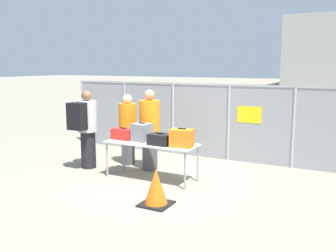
{
  "coord_description": "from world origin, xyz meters",
  "views": [
    {
      "loc": [
        3.78,
        -6.49,
        2.38
      ],
      "look_at": [
        -0.03,
        0.66,
        1.05
      ],
      "focal_mm": 40.0,
      "sensor_mm": 36.0,
      "label": 1
    }
  ],
  "objects_px": {
    "suitcase_orange": "(182,138)",
    "security_worker_far": "(128,129)",
    "traveler_hooded": "(86,126)",
    "security_worker_near": "(150,129)",
    "suitcase_grey": "(142,132)",
    "utility_trailer": "(238,135)",
    "suitcase_black": "(160,139)",
    "traffic_cone": "(156,188)",
    "inspection_table": "(151,145)",
    "suitcase_red": "(123,134)"
  },
  "relations": [
    {
      "from": "suitcase_red",
      "to": "traveler_hooded",
      "type": "distance_m",
      "value": 1.03
    },
    {
      "from": "suitcase_orange",
      "to": "utility_trailer",
      "type": "xyz_separation_m",
      "value": [
        -0.03,
        3.77,
        -0.56
      ]
    },
    {
      "from": "suitcase_grey",
      "to": "suitcase_black",
      "type": "distance_m",
      "value": 0.55
    },
    {
      "from": "traveler_hooded",
      "to": "utility_trailer",
      "type": "distance_m",
      "value": 4.48
    },
    {
      "from": "suitcase_black",
      "to": "traffic_cone",
      "type": "height_order",
      "value": "suitcase_black"
    },
    {
      "from": "suitcase_red",
      "to": "suitcase_black",
      "type": "distance_m",
      "value": 0.99
    },
    {
      "from": "traveler_hooded",
      "to": "security_worker_near",
      "type": "distance_m",
      "value": 1.48
    },
    {
      "from": "suitcase_orange",
      "to": "utility_trailer",
      "type": "bearing_deg",
      "value": 90.47
    },
    {
      "from": "suitcase_grey",
      "to": "suitcase_orange",
      "type": "distance_m",
      "value": 1.0
    },
    {
      "from": "security_worker_near",
      "to": "security_worker_far",
      "type": "relative_size",
      "value": 1.08
    },
    {
      "from": "suitcase_black",
      "to": "security_worker_far",
      "type": "relative_size",
      "value": 0.28
    },
    {
      "from": "inspection_table",
      "to": "suitcase_grey",
      "type": "distance_m",
      "value": 0.36
    },
    {
      "from": "suitcase_grey",
      "to": "security_worker_near",
      "type": "bearing_deg",
      "value": 103.61
    },
    {
      "from": "traveler_hooded",
      "to": "utility_trailer",
      "type": "height_order",
      "value": "traveler_hooded"
    },
    {
      "from": "utility_trailer",
      "to": "suitcase_orange",
      "type": "bearing_deg",
      "value": -89.53
    },
    {
      "from": "security_worker_near",
      "to": "security_worker_far",
      "type": "distance_m",
      "value": 0.74
    },
    {
      "from": "suitcase_grey",
      "to": "utility_trailer",
      "type": "relative_size",
      "value": 0.1
    },
    {
      "from": "security_worker_near",
      "to": "traffic_cone",
      "type": "bearing_deg",
      "value": 112.25
    },
    {
      "from": "suitcase_grey",
      "to": "traffic_cone",
      "type": "bearing_deg",
      "value": -50.08
    },
    {
      "from": "traffic_cone",
      "to": "suitcase_black",
      "type": "bearing_deg",
      "value": 115.9
    },
    {
      "from": "suitcase_grey",
      "to": "security_worker_far",
      "type": "xyz_separation_m",
      "value": [
        -0.85,
        0.72,
        -0.09
      ]
    },
    {
      "from": "inspection_table",
      "to": "security_worker_near",
      "type": "relative_size",
      "value": 1.07
    },
    {
      "from": "traveler_hooded",
      "to": "traffic_cone",
      "type": "relative_size",
      "value": 2.81
    },
    {
      "from": "security_worker_near",
      "to": "security_worker_far",
      "type": "bearing_deg",
      "value": -25.02
    },
    {
      "from": "suitcase_red",
      "to": "traveler_hooded",
      "type": "height_order",
      "value": "traveler_hooded"
    },
    {
      "from": "suitcase_grey",
      "to": "security_worker_far",
      "type": "bearing_deg",
      "value": 139.74
    },
    {
      "from": "traveler_hooded",
      "to": "traffic_cone",
      "type": "bearing_deg",
      "value": -45.31
    },
    {
      "from": "inspection_table",
      "to": "traffic_cone",
      "type": "height_order",
      "value": "inspection_table"
    },
    {
      "from": "suitcase_red",
      "to": "traffic_cone",
      "type": "height_order",
      "value": "suitcase_red"
    },
    {
      "from": "traveler_hooded",
      "to": "security_worker_far",
      "type": "bearing_deg",
      "value": 30.32
    },
    {
      "from": "suitcase_orange",
      "to": "traveler_hooded",
      "type": "bearing_deg",
      "value": 178.28
    },
    {
      "from": "suitcase_grey",
      "to": "security_worker_near",
      "type": "distance_m",
      "value": 0.56
    },
    {
      "from": "inspection_table",
      "to": "suitcase_black",
      "type": "xyz_separation_m",
      "value": [
        0.27,
        -0.09,
        0.17
      ]
    },
    {
      "from": "traveler_hooded",
      "to": "suitcase_black",
      "type": "bearing_deg",
      "value": -22.35
    },
    {
      "from": "security_worker_far",
      "to": "suitcase_black",
      "type": "bearing_deg",
      "value": 166.6
    },
    {
      "from": "traveler_hooded",
      "to": "utility_trailer",
      "type": "relative_size",
      "value": 0.43
    },
    {
      "from": "suitcase_black",
      "to": "suitcase_grey",
      "type": "bearing_deg",
      "value": 164.33
    },
    {
      "from": "inspection_table",
      "to": "suitcase_grey",
      "type": "height_order",
      "value": "suitcase_grey"
    },
    {
      "from": "suitcase_red",
      "to": "traffic_cone",
      "type": "relative_size",
      "value": 0.74
    },
    {
      "from": "suitcase_orange",
      "to": "security_worker_far",
      "type": "distance_m",
      "value": 2.02
    },
    {
      "from": "utility_trailer",
      "to": "traffic_cone",
      "type": "xyz_separation_m",
      "value": [
        0.12,
        -4.95,
        -0.09
      ]
    },
    {
      "from": "security_worker_near",
      "to": "utility_trailer",
      "type": "distance_m",
      "value": 3.35
    },
    {
      "from": "suitcase_orange",
      "to": "traveler_hooded",
      "type": "height_order",
      "value": "traveler_hooded"
    },
    {
      "from": "inspection_table",
      "to": "suitcase_red",
      "type": "xyz_separation_m",
      "value": [
        -0.72,
        0.02,
        0.18
      ]
    },
    {
      "from": "suitcase_orange",
      "to": "security_worker_far",
      "type": "relative_size",
      "value": 0.29
    },
    {
      "from": "utility_trailer",
      "to": "traveler_hooded",
      "type": "bearing_deg",
      "value": -123.58
    },
    {
      "from": "traveler_hooded",
      "to": "security_worker_near",
      "type": "relative_size",
      "value": 0.98
    },
    {
      "from": "inspection_table",
      "to": "suitcase_red",
      "type": "relative_size",
      "value": 4.12
    },
    {
      "from": "inspection_table",
      "to": "security_worker_far",
      "type": "bearing_deg",
      "value": 145.16
    },
    {
      "from": "security_worker_near",
      "to": "traffic_cone",
      "type": "height_order",
      "value": "security_worker_near"
    }
  ]
}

